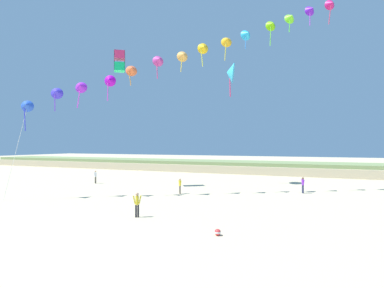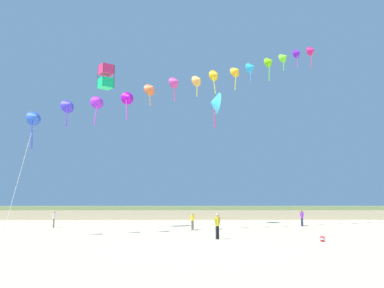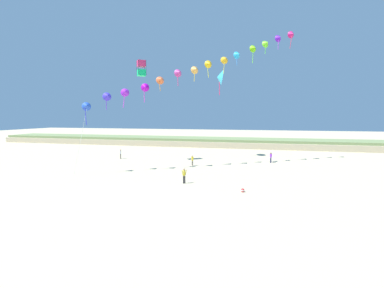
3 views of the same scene
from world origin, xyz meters
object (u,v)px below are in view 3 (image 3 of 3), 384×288
large_kite_low_lead (220,78)px  large_kite_mid_trail (141,68)px  person_far_left (192,160)px  person_near_right (121,153)px  person_near_left (271,157)px  person_mid_center (184,175)px  beach_ball (243,190)px

large_kite_low_lead → large_kite_mid_trail: large_kite_mid_trail is taller
person_far_left → large_kite_mid_trail: large_kite_mid_trail is taller
person_near_right → person_far_left: (13.58, -3.23, -0.06)m
person_near_right → large_kite_low_lead: large_kite_low_lead is taller
person_far_left → large_kite_low_lead: 16.22m
person_near_left → large_kite_mid_trail: bearing=-169.5°
person_mid_center → person_far_left: (-1.47, 10.06, -0.08)m
person_mid_center → large_kite_low_lead: large_kite_low_lead is taller
person_mid_center → person_far_left: person_mid_center is taller
person_near_right → large_kite_low_lead: bearing=19.7°
large_kite_mid_trail → beach_ball: bearing=-39.1°
person_near_left → person_mid_center: size_ratio=0.96×
person_near_left → person_mid_center: person_mid_center is taller
large_kite_low_lead → beach_ball: size_ratio=12.15×
person_near_left → person_far_left: 12.65m
large_kite_mid_trail → person_near_right: bearing=161.2°
person_near_right → beach_ball: 26.23m
large_kite_low_lead → beach_ball: (5.13, -20.91, -13.91)m
person_mid_center → person_far_left: 10.17m
person_near_right → person_mid_center: (15.06, -13.29, 0.02)m
person_mid_center → large_kite_low_lead: 23.21m
person_near_right → person_mid_center: 20.08m
person_near_right → person_mid_center: bearing=-41.4°
large_kite_mid_trail → person_far_left: bearing=-10.1°
person_near_left → beach_ball: size_ratio=4.54×
person_near_right → large_kite_low_lead: (16.31, 5.83, 13.13)m
large_kite_low_lead → person_near_right: bearing=-160.3°
person_far_left → person_near_left: bearing=24.5°
person_near_left → person_near_right: 25.18m
person_far_left → beach_ball: 14.24m
person_far_left → large_kite_mid_trail: (-8.58, 1.53, 13.92)m
person_far_left → beach_ball: size_ratio=4.33×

